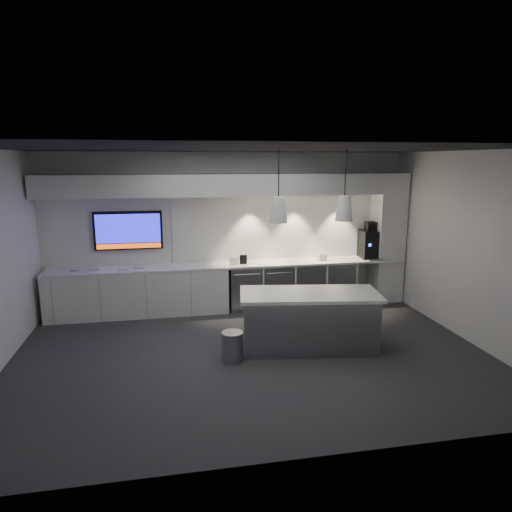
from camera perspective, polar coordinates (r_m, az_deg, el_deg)
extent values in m
plane|color=#303032|center=(6.99, -0.51, -12.15)|extent=(7.00, 7.00, 0.00)
plane|color=black|center=(6.38, -0.56, 13.27)|extent=(7.00, 7.00, 0.00)
plane|color=white|center=(8.95, -3.40, 3.23)|extent=(7.00, 0.00, 7.00)
plane|color=white|center=(4.17, 5.68, -7.01)|extent=(7.00, 0.00, 7.00)
plane|color=white|center=(7.92, 25.24, 0.96)|extent=(0.00, 7.00, 7.00)
cube|color=white|center=(8.75, -3.07, -1.10)|extent=(6.80, 0.65, 0.04)
cube|color=white|center=(8.81, -14.42, -4.41)|extent=(3.30, 0.63, 0.86)
cube|color=gray|center=(8.90, -1.44, -3.89)|extent=(0.60, 0.61, 0.85)
cube|color=gray|center=(9.02, 2.51, -3.69)|extent=(0.60, 0.61, 0.85)
cube|color=gray|center=(9.18, 6.35, -3.47)|extent=(0.60, 0.61, 0.85)
cube|color=gray|center=(9.38, 10.03, -3.24)|extent=(0.60, 0.61, 0.85)
cube|color=white|center=(9.16, 4.09, 3.73)|extent=(4.60, 0.03, 1.30)
cube|color=white|center=(8.57, -3.21, 8.89)|extent=(6.90, 0.60, 0.40)
cube|color=white|center=(9.65, 16.07, 2.21)|extent=(0.55, 0.55, 2.60)
cube|color=black|center=(8.85, -15.66, 3.10)|extent=(1.25, 0.06, 0.72)
cube|color=#1313B7|center=(8.81, -15.70, 3.32)|extent=(1.17, 0.00, 0.54)
cube|color=#CA460B|center=(8.87, -15.58, 1.21)|extent=(1.17, 0.00, 0.09)
cube|color=gray|center=(7.09, 6.63, -8.20)|extent=(2.09, 1.09, 0.84)
cube|color=white|center=(6.95, 6.72, -4.77)|extent=(2.20, 1.20, 0.05)
cylinder|color=gray|center=(6.70, -2.98, -11.24)|extent=(0.35, 0.35, 0.43)
cube|color=black|center=(9.52, 14.13, 1.45)|extent=(0.44, 0.48, 0.56)
cube|color=black|center=(9.46, 14.25, 3.66)|extent=(0.24, 0.24, 0.18)
cube|color=gray|center=(9.35, 14.69, -0.42)|extent=(0.32, 0.22, 0.03)
cube|color=black|center=(8.70, -1.59, -0.43)|extent=(0.14, 0.03, 0.18)
cube|color=white|center=(8.63, -2.76, -0.68)|extent=(0.18, 0.04, 0.14)
cube|color=#ABABAB|center=(8.82, -21.63, -1.62)|extent=(0.16, 0.16, 0.02)
cube|color=#ABABAB|center=(8.77, -19.54, -1.54)|extent=(0.17, 0.17, 0.02)
cube|color=#ABABAB|center=(8.62, -16.19, -1.55)|extent=(0.17, 0.17, 0.02)
cube|color=#ABABAB|center=(8.68, -14.47, -1.37)|extent=(0.17, 0.17, 0.02)
cone|color=white|center=(6.57, 2.82, 5.79)|extent=(0.26, 0.26, 0.37)
cylinder|color=black|center=(6.53, 2.87, 10.47)|extent=(0.02, 0.02, 0.70)
cone|color=white|center=(6.87, 10.96, 5.86)|extent=(0.26, 0.26, 0.37)
cylinder|color=black|center=(6.84, 11.14, 10.32)|extent=(0.02, 0.02, 0.70)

